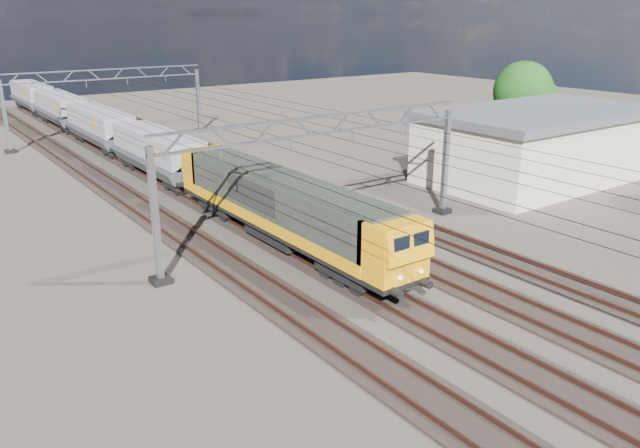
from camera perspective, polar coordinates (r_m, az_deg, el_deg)
ground at (r=31.98m, az=4.45°, el=-3.73°), size 160.00×160.00×0.00m
track_outer_west at (r=28.76m, az=-4.82°, el=-6.25°), size 2.60×140.00×0.30m
track_loco at (r=30.79m, az=1.59°, el=-4.45°), size 2.60×140.00×0.30m
track_inner_east at (r=33.19m, az=7.11°, el=-2.84°), size 2.60×140.00×0.30m
track_outer_east at (r=35.87m, az=11.84°, el=-1.43°), size 2.60×140.00×0.30m
catenary_gantry_mid at (r=33.75m, az=0.25°, el=4.52°), size 19.90×0.90×7.11m
catenary_gantry_far at (r=65.92m, az=-18.71°, el=10.51°), size 19.90×0.90×7.11m
overhead_wires at (r=36.61m, az=-3.45°, el=8.55°), size 12.03×140.00×0.53m
locomotive at (r=33.98m, az=-3.57°, el=1.81°), size 2.76×21.10×3.62m
hopper_wagon_lead at (r=49.47m, az=-14.62°, el=6.49°), size 3.38×13.00×3.25m
hopper_wagon_mid at (r=62.74m, az=-19.46°, el=8.51°), size 3.38×13.00×3.25m
hopper_wagon_third at (r=76.34m, az=-22.62°, el=9.79°), size 3.38×13.00×3.25m
hopper_wagon_fourth at (r=90.13m, az=-24.83°, el=10.66°), size 3.38×13.00×3.25m
industrial_shed at (r=50.97m, az=19.49°, el=6.93°), size 18.60×10.60×5.40m
tree_far at (r=61.77m, az=18.39°, el=11.26°), size 5.85×5.45×8.14m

